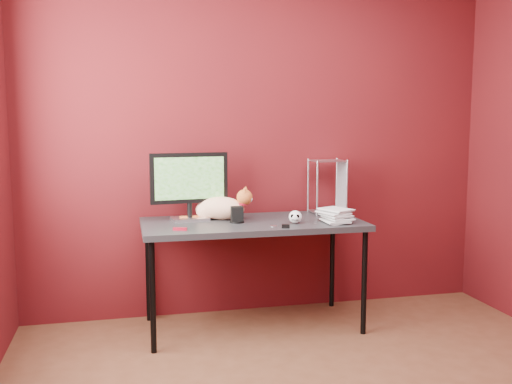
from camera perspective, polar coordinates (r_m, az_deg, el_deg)
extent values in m
cube|color=#4B0E12|center=(4.25, 0.48, 5.33)|extent=(3.50, 0.02, 2.60)
cube|color=black|center=(3.91, -0.34, -3.23)|extent=(1.50, 0.70, 0.04)
cylinder|color=black|center=(3.62, -10.29, -10.33)|extent=(0.04, 0.04, 0.71)
cylinder|color=black|center=(3.94, 10.77, -8.90)|extent=(0.04, 0.04, 0.71)
cylinder|color=black|center=(4.20, -10.72, -7.89)|extent=(0.04, 0.04, 0.71)
cylinder|color=black|center=(4.47, 7.63, -6.89)|extent=(0.04, 0.04, 0.71)
cube|color=silver|center=(3.98, -6.63, -2.67)|extent=(0.27, 0.20, 0.02)
cylinder|color=black|center=(3.97, -6.65, -1.78)|extent=(0.03, 0.03, 0.11)
cube|color=black|center=(3.94, -6.69, 1.40)|extent=(0.54, 0.09, 0.35)
cube|color=#184C14|center=(3.94, -6.69, 1.40)|extent=(0.48, 0.05, 0.29)
ellipsoid|color=orange|center=(3.98, -3.55, -1.62)|extent=(0.38, 0.30, 0.16)
ellipsoid|color=orange|center=(4.00, -4.94, -1.79)|extent=(0.20, 0.20, 0.13)
sphere|color=white|center=(3.96, -2.14, -2.01)|extent=(0.11, 0.11, 0.11)
sphere|color=#C35E26|center=(3.93, -1.16, -0.53)|extent=(0.11, 0.11, 0.11)
cone|color=#C35E26|center=(3.90, -1.16, 0.21)|extent=(0.04, 0.04, 0.04)
cone|color=#C35E26|center=(3.95, -1.01, 0.30)|extent=(0.04, 0.04, 0.04)
cylinder|color=#AD0B23|center=(3.94, -1.37, -1.18)|extent=(0.08, 0.08, 0.01)
cylinder|color=#C35E26|center=(3.99, -6.36, -2.57)|extent=(0.18, 0.04, 0.03)
ellipsoid|color=white|center=(3.83, 3.95, -2.49)|extent=(0.09, 0.09, 0.09)
ellipsoid|color=black|center=(3.79, 3.87, -2.44)|extent=(0.02, 0.01, 0.03)
ellipsoid|color=black|center=(3.80, 4.38, -2.42)|extent=(0.02, 0.01, 0.03)
cube|color=black|center=(3.79, 4.13, -2.80)|extent=(0.05, 0.02, 0.00)
cylinder|color=black|center=(3.86, -1.91, -2.98)|extent=(0.10, 0.10, 0.01)
cube|color=black|center=(3.85, -1.91, -2.18)|extent=(0.08, 0.07, 0.10)
imported|color=beige|center=(3.86, 6.98, -1.55)|extent=(0.16, 0.21, 0.21)
imported|color=beige|center=(3.83, 7.03, 1.56)|extent=(0.18, 0.23, 0.21)
imported|color=beige|center=(3.82, 7.07, 4.69)|extent=(0.20, 0.24, 0.21)
imported|color=beige|center=(3.82, 7.12, 7.85)|extent=(0.21, 0.25, 0.21)
imported|color=beige|center=(3.82, 7.17, 11.00)|extent=(0.23, 0.26, 0.21)
cylinder|color=silver|center=(4.14, 6.08, 0.39)|extent=(0.01, 0.01, 0.40)
cylinder|color=silver|center=(4.22, 9.06, 0.47)|extent=(0.01, 0.01, 0.40)
cylinder|color=silver|center=(4.32, 5.25, 0.68)|extent=(0.01, 0.01, 0.40)
cylinder|color=silver|center=(4.40, 8.13, 0.75)|extent=(0.01, 0.01, 0.40)
cube|color=silver|center=(4.29, 7.10, -1.95)|extent=(0.24, 0.20, 0.01)
cube|color=silver|center=(4.25, 7.17, 3.12)|extent=(0.24, 0.20, 0.01)
cube|color=maroon|center=(3.62, -7.60, -3.69)|extent=(0.09, 0.05, 0.02)
cube|color=black|center=(3.67, 3.00, -3.43)|extent=(0.06, 0.04, 0.02)
cylinder|color=silver|center=(3.72, 1.79, -3.43)|extent=(0.05, 0.05, 0.00)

